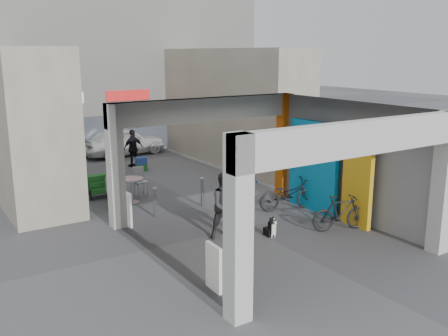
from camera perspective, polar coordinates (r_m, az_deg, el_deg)
ground at (r=14.23m, az=2.45°, el=-6.79°), size 90.00×90.00×0.00m
arcade_canopy at (r=13.30m, az=6.49°, el=2.03°), size 6.40×6.45×6.40m
far_building at (r=26.09m, az=-15.82°, el=10.76°), size 18.00×4.08×8.00m
plaza_bldg_left at (r=18.83m, az=-22.72°, el=4.96°), size 2.00×9.00×5.00m
plaza_bldg_right at (r=22.24m, az=0.82°, el=7.07°), size 2.00×9.00×5.00m
bollard_left at (r=15.07m, az=-7.88°, el=-3.96°), size 0.09×0.09×0.90m
bollard_center at (r=16.00m, az=-2.52°, el=-2.77°), size 0.09×0.09×0.93m
bollard_right at (r=16.79m, az=2.28°, el=-1.99°), size 0.09×0.09×0.94m
advert_board_near at (r=10.50m, az=-1.16°, el=-11.26°), size 0.11×0.55×1.00m
advert_board_far at (r=14.47m, az=-11.06°, el=-4.57°), size 0.12×0.55×1.00m
cafe_set at (r=16.88m, az=-11.30°, el=-2.57°), size 1.65×1.33×1.00m
produce_stand at (r=17.55m, az=-13.75°, el=-2.26°), size 1.15×0.62×0.76m
crate_stack at (r=21.12m, az=-9.43°, el=0.46°), size 0.52×0.44×0.56m
border_collie at (r=13.53m, az=5.38°, el=-6.87°), size 0.21×0.42×0.58m
man_with_dog at (r=13.52m, az=0.61°, el=-3.65°), size 0.76×0.58×1.88m
man_back_turned at (r=13.20m, az=0.20°, el=-4.33°), size 0.97×0.82×1.77m
man_elderly at (r=16.68m, az=2.63°, el=-0.89°), size 0.84×0.60×1.62m
man_crates at (r=21.80m, az=-10.34°, el=2.24°), size 1.00×0.57×1.62m
bicycle_front at (r=15.74m, az=7.31°, el=-3.01°), size 2.00×1.16×1.00m
bicycle_rear at (r=14.22m, az=13.19°, el=-5.01°), size 1.74×0.99×1.01m
white_van at (r=24.40m, az=-11.42°, el=3.03°), size 4.16×2.07×1.36m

